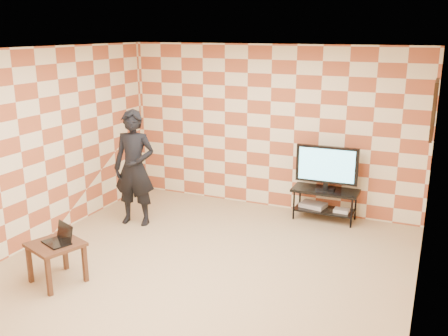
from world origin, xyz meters
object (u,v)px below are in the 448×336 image
Objects in this scene: person at (134,168)px; tv at (327,166)px; tv_stand at (325,198)px; side_table at (56,250)px.

tv is at bearing 16.18° from person.
tv_stand is at bearing 16.23° from person.
tv_stand is at bearing 88.28° from tv.
side_table is (-2.46, -3.29, -0.47)m from tv.
person reaches higher than tv.
tv is 1.36× the size of side_table.
person reaches higher than side_table.
person is at bearing -153.71° from tv.
person is at bearing 95.48° from side_table.
person is (-2.65, -1.31, 0.52)m from tv_stand.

